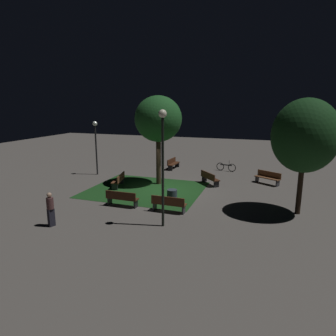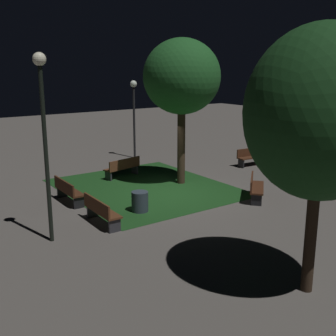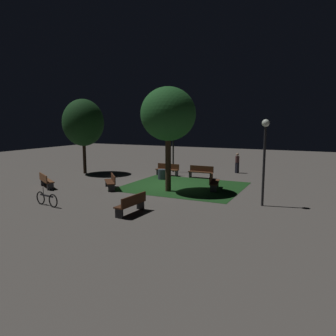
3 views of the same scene
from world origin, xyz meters
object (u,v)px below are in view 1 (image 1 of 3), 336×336
at_px(bench_by_lamp, 122,198).
at_px(bench_corner, 119,180).
at_px(bench_near_trees, 169,203).
at_px(tree_tall_center, 158,119).
at_px(lamp_post_path_center, 163,151).
at_px(bench_back_row, 268,177).
at_px(lamp_post_near_wall, 96,138).
at_px(bicycle, 226,167).
at_px(pedestrian, 50,209).
at_px(trash_bin, 172,196).
at_px(bench_path_side, 209,178).
at_px(bench_lawn_edge, 173,163).
at_px(tree_near_wall, 305,136).

bearing_deg(bench_by_lamp, bench_corner, 120.45).
bearing_deg(bench_near_trees, tree_tall_center, 115.99).
relative_size(bench_by_lamp, lamp_post_path_center, 0.34).
distance_m(bench_by_lamp, bench_back_row, 10.60).
bearing_deg(bench_corner, bench_near_trees, -36.13).
height_order(lamp_post_near_wall, bicycle, lamp_post_near_wall).
distance_m(bench_corner, pedestrian, 6.88).
xyz_separation_m(tree_tall_center, lamp_post_path_center, (2.78, -6.78, -0.96)).
xyz_separation_m(lamp_post_path_center, bicycle, (1.12, 12.36, -3.18)).
bearing_deg(pedestrian, bench_corner, 91.68).
distance_m(bench_near_trees, trash_bin, 1.72).
height_order(bench_near_trees, tree_tall_center, tree_tall_center).
height_order(bench_path_side, pedestrian, pedestrian).
xyz_separation_m(bench_near_trees, bench_corner, (-4.73, 3.45, 0.00)).
relative_size(bench_by_lamp, trash_bin, 2.53).
bearing_deg(lamp_post_near_wall, bench_lawn_edge, 38.25).
bearing_deg(trash_bin, pedestrian, -129.29).
height_order(tree_near_wall, trash_bin, tree_near_wall).
relative_size(bench_by_lamp, lamp_post_near_wall, 0.43).
height_order(bench_by_lamp, bench_near_trees, same).
bearing_deg(bench_by_lamp, tree_near_wall, 12.44).
distance_m(bench_near_trees, lamp_post_path_center, 3.52).
height_order(bench_path_side, lamp_post_near_wall, lamp_post_near_wall).
relative_size(bench_corner, bicycle, 1.12).
height_order(bench_lawn_edge, pedestrian, pedestrian).
relative_size(bench_near_trees, bench_corner, 0.97).
xyz_separation_m(bench_lawn_edge, trash_bin, (2.67, -8.33, -0.12)).
bearing_deg(lamp_post_near_wall, bicycle, 25.72).
relative_size(bicycle, pedestrian, 1.03).
height_order(bench_path_side, bench_back_row, same).
bearing_deg(bench_near_trees, trash_bin, 102.05).
height_order(bench_back_row, lamp_post_path_center, lamp_post_path_center).
distance_m(bench_near_trees, bicycle, 10.72).
relative_size(tree_tall_center, lamp_post_near_wall, 1.44).
xyz_separation_m(bench_corner, bicycle, (6.18, 7.17, -0.14)).
bearing_deg(bench_by_lamp, bench_near_trees, 0.00).
relative_size(bench_near_trees, pedestrian, 1.12).
distance_m(bench_lawn_edge, lamp_post_path_center, 12.59).
relative_size(bench_corner, pedestrian, 1.16).
height_order(bench_by_lamp, bench_back_row, same).
bearing_deg(tree_near_wall, bench_back_row, 105.58).
relative_size(tree_tall_center, trash_bin, 8.50).
distance_m(bench_by_lamp, trash_bin, 2.88).
bearing_deg(bench_near_trees, tree_near_wall, 17.47).
distance_m(lamp_post_near_wall, trash_bin, 9.20).
bearing_deg(tree_tall_center, bench_corner, -145.07).
bearing_deg(lamp_post_near_wall, bench_path_side, -0.28).
relative_size(bench_near_trees, trash_bin, 2.53).
relative_size(bench_by_lamp, bench_lawn_edge, 0.99).
height_order(bench_lawn_edge, bicycle, bicycle).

